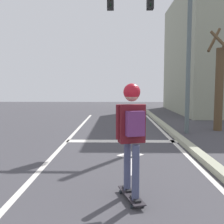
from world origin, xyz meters
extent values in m
cube|color=silver|center=(-0.55, 6.00, 0.00)|extent=(0.12, 20.00, 0.01)
cube|color=silver|center=(2.82, 6.00, 0.00)|extent=(0.12, 20.00, 0.01)
cube|color=silver|center=(1.21, 8.34, 0.00)|extent=(3.51, 0.40, 0.01)
cube|color=silver|center=(1.39, 5.81, 0.00)|extent=(0.16, 1.40, 0.01)
cube|color=silver|center=(1.39, 6.66, 0.00)|extent=(0.71, 0.71, 0.01)
cube|color=#A3A58A|center=(3.07, 6.00, 0.07)|extent=(0.24, 24.00, 0.14)
cube|color=#252126|center=(1.26, 4.00, 0.08)|extent=(0.39, 0.80, 0.02)
cube|color=#B2B2B7|center=(1.19, 4.26, 0.06)|extent=(0.16, 0.09, 0.01)
cylinder|color=#21272D|center=(1.11, 4.23, 0.03)|extent=(0.04, 0.06, 0.06)
cylinder|color=#21272D|center=(1.27, 4.28, 0.03)|extent=(0.04, 0.06, 0.06)
cube|color=#B2B2B7|center=(1.34, 3.75, 0.06)|extent=(0.16, 0.09, 0.01)
cylinder|color=#21272D|center=(1.25, 3.72, 0.03)|extent=(0.04, 0.06, 0.06)
cylinder|color=#21272D|center=(1.42, 3.77, 0.03)|extent=(0.04, 0.06, 0.06)
cylinder|color=#3F4565|center=(1.21, 4.18, 0.49)|extent=(0.11, 0.11, 0.81)
cube|color=black|center=(1.21, 4.18, 0.10)|extent=(0.15, 0.26, 0.03)
cylinder|color=#3F4565|center=(1.32, 3.82, 0.49)|extent=(0.11, 0.11, 0.81)
cube|color=black|center=(1.32, 3.82, 0.10)|extent=(0.15, 0.26, 0.03)
cube|color=maroon|center=(1.26, 4.00, 1.18)|extent=(0.41, 0.28, 0.57)
cylinder|color=maroon|center=(1.06, 3.97, 1.20)|extent=(0.07, 0.09, 0.52)
cylinder|color=maroon|center=(1.45, 4.08, 1.20)|extent=(0.07, 0.12, 0.52)
sphere|color=tan|center=(1.26, 4.00, 1.62)|extent=(0.22, 0.22, 0.22)
sphere|color=red|center=(1.26, 4.00, 1.65)|extent=(0.25, 0.25, 0.25)
cube|color=#612B62|center=(1.30, 3.87, 1.20)|extent=(0.29, 0.21, 0.36)
cylinder|color=#515F60|center=(3.64, 9.84, 2.82)|extent=(0.16, 0.16, 5.63)
cube|color=black|center=(2.23, 9.84, 4.79)|extent=(0.24, 0.28, 0.64)
cylinder|color=black|center=(2.23, 9.69, 4.59)|extent=(0.02, 0.10, 0.10)
cube|color=black|center=(0.81, 9.84, 4.79)|extent=(0.24, 0.28, 0.64)
cylinder|color=black|center=(0.81, 9.69, 4.59)|extent=(0.02, 0.10, 0.10)
cylinder|color=brown|center=(5.04, 10.50, 1.60)|extent=(0.32, 0.32, 3.21)
cylinder|color=brown|center=(4.86, 10.74, 3.55)|extent=(0.69, 0.55, 0.99)
cylinder|color=brown|center=(4.87, 10.25, 3.48)|extent=(0.62, 0.48, 0.74)
camera|label=1|loc=(1.04, 0.13, 1.72)|focal=42.13mm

